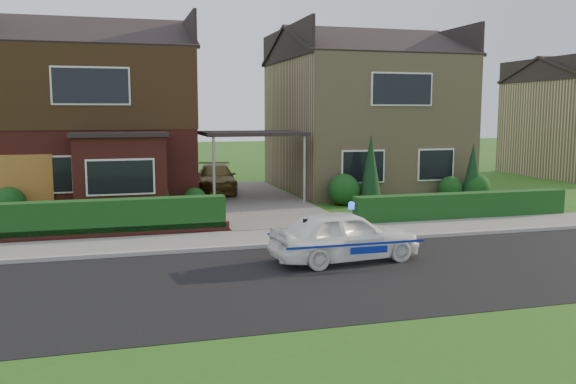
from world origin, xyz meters
name	(u,v)px	position (x,y,z in m)	size (l,w,h in m)	color
ground	(360,274)	(0.00, 0.00, 0.00)	(120.00, 120.00, 0.00)	#215115
road	(360,274)	(0.00, 0.00, 0.00)	(60.00, 6.00, 0.02)	black
kerb	(316,243)	(0.00, 3.05, 0.06)	(60.00, 0.16, 0.12)	#9E9993
sidewalk	(304,236)	(0.00, 4.10, 0.05)	(60.00, 2.00, 0.10)	slate
grass_verge	(497,365)	(0.00, -5.00, 0.00)	(60.00, 4.00, 0.01)	#215115
driveway	(252,201)	(0.00, 11.00, 0.06)	(3.80, 12.00, 0.12)	#666059
house_left	(96,105)	(-5.78, 13.90, 3.81)	(7.50, 9.53, 7.25)	maroon
house_right	(362,109)	(5.80, 13.99, 3.66)	(7.50, 8.06, 7.25)	tan
carport_link	(252,135)	(0.00, 10.95, 2.66)	(3.80, 3.00, 2.77)	black
garage_door	(19,186)	(-8.25, 9.96, 1.05)	(2.20, 0.10, 2.10)	#995E21
dwarf_wall	(91,234)	(-5.80, 5.30, 0.18)	(7.70, 0.25, 0.36)	maroon
hedge_left	(91,239)	(-5.80, 5.45, 0.00)	(7.50, 0.55, 0.90)	#123A16
hedge_right	(462,220)	(5.80, 5.35, 0.00)	(7.50, 0.55, 0.80)	#123A16
shrub_left_far	(9,203)	(-8.50, 9.50, 0.54)	(1.08, 1.08, 1.08)	#123A16
shrub_left_mid	(149,195)	(-4.00, 9.30, 0.66)	(1.32, 1.32, 1.32)	#123A16
shrub_left_near	(195,199)	(-2.40, 9.60, 0.42)	(0.84, 0.84, 0.84)	#123A16
shrub_right_near	(344,190)	(3.20, 9.40, 0.60)	(1.20, 1.20, 1.20)	#123A16
shrub_right_mid	(450,188)	(7.80, 9.50, 0.48)	(0.96, 0.96, 0.96)	#123A16
shrub_right_far	(476,187)	(8.80, 9.20, 0.54)	(1.08, 1.08, 1.08)	#123A16
conifer_a	(371,171)	(4.20, 9.20, 1.30)	(0.90, 0.90, 2.60)	black
conifer_b	(473,173)	(8.60, 9.20, 1.10)	(0.90, 0.90, 2.20)	black
police_car	(345,236)	(0.10, 1.20, 0.61)	(3.28, 3.70, 1.38)	white
driveway_car	(216,178)	(-1.00, 13.64, 0.71)	(1.64, 4.04, 1.17)	brown
potted_plant_a	(66,219)	(-6.57, 7.07, 0.34)	(0.36, 0.24, 0.68)	gray
potted_plant_b	(145,204)	(-4.18, 9.00, 0.43)	(0.47, 0.38, 0.85)	gray
potted_plant_c	(93,217)	(-5.79, 6.93, 0.37)	(0.41, 0.41, 0.74)	gray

